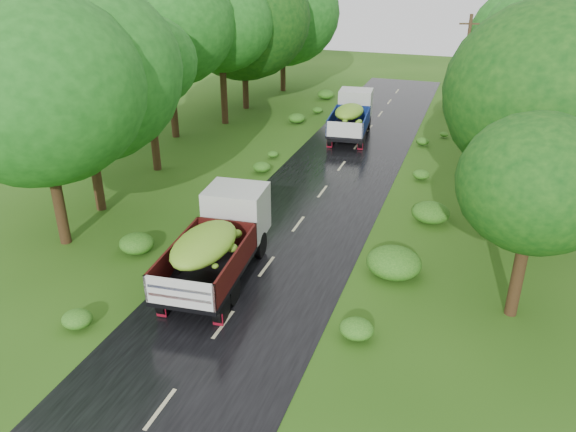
% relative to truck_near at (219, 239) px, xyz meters
% --- Properties ---
extents(ground, '(120.00, 120.00, 0.00)m').
position_rel_truck_near_xyz_m(ground, '(1.39, -6.84, -1.58)').
color(ground, '#20480F').
rests_on(ground, ground).
extents(road, '(6.50, 80.00, 0.02)m').
position_rel_truck_near_xyz_m(road, '(1.39, -1.84, -1.57)').
color(road, black).
rests_on(road, ground).
extents(road_lines, '(0.12, 69.60, 0.00)m').
position_rel_truck_near_xyz_m(road_lines, '(1.39, -0.84, -1.56)').
color(road_lines, '#BFB78C').
rests_on(road_lines, road).
extents(truck_near, '(2.93, 6.84, 2.80)m').
position_rel_truck_near_xyz_m(truck_near, '(0.00, 0.00, 0.00)').
color(truck_near, black).
rests_on(truck_near, ground).
extents(truck_far, '(2.86, 6.53, 2.66)m').
position_rel_truck_near_xyz_m(truck_far, '(0.54, 19.04, -0.08)').
color(truck_far, black).
rests_on(truck_far, ground).
extents(utility_pole, '(1.33, 0.43, 7.70)m').
position_rel_truck_near_xyz_m(utility_pole, '(7.18, 21.56, 2.38)').
color(utility_pole, '#382616').
rests_on(utility_pole, ground).
extents(trees_left, '(7.11, 34.09, 9.02)m').
position_rel_truck_near_xyz_m(trees_left, '(-8.60, 15.41, 4.98)').
color(trees_left, black).
rests_on(trees_left, ground).
extents(trees_right, '(5.62, 31.86, 7.97)m').
position_rel_truck_near_xyz_m(trees_right, '(10.61, 16.32, 4.14)').
color(trees_right, black).
rests_on(trees_right, ground).
extents(shrubs, '(11.90, 44.00, 0.70)m').
position_rel_truck_near_xyz_m(shrubs, '(1.39, 7.16, -1.23)').
color(shrubs, '#1D5C15').
rests_on(shrubs, ground).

